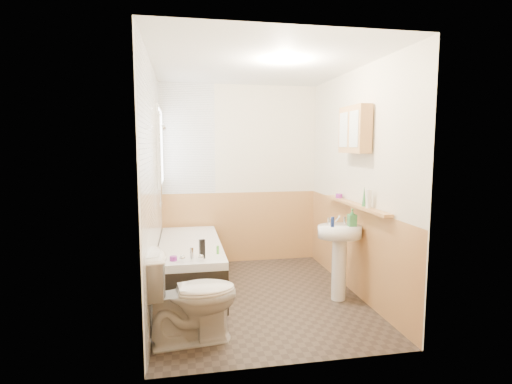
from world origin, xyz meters
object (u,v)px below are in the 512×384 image
Objects in this scene: bathtub at (190,264)px; sink at (339,247)px; toilet at (190,296)px; pine_shelf at (355,205)px; medicine_cabinet at (354,130)px.

bathtub is 1.94× the size of sink.
pine_shelf is at bearing -74.21° from toilet.
pine_shelf reaches higher than bathtub.
bathtub is at bearing 162.02° from sink.
sink is at bearing -155.84° from pine_shelf.
medicine_cabinet is at bearing -19.05° from bathtub.
sink is (1.57, -0.69, 0.30)m from bathtub.
bathtub is at bearing 161.34° from pine_shelf.
sink is (1.60, 0.65, 0.18)m from toilet.
bathtub is at bearing -7.87° from toilet.
toilet is 1.74m from sink.
sink is 0.49m from pine_shelf.
medicine_cabinet is at bearing -74.01° from toilet.
bathtub is 2.01m from pine_shelf.
medicine_cabinet reaches higher than sink.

